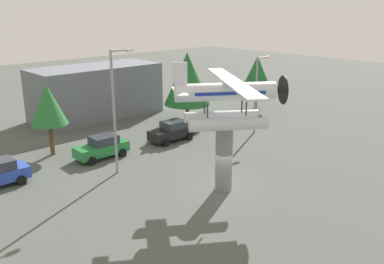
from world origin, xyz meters
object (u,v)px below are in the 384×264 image
object	(u,v)px
streetlight_secondary	(258,89)
tree_center_back	(187,79)
tree_far_east	(257,72)
floatplane_monument	(227,99)
display_pedestal	(224,158)
storefront_building	(97,92)
car_far_black	(172,131)
tree_east	(48,105)
streetlight_primary	(116,104)
car_mid_green	(102,147)

from	to	relation	value
streetlight_secondary	tree_center_back	xyz separation A→B (m)	(-2.85, 6.51, 0.44)
tree_center_back	tree_far_east	bearing A→B (deg)	-3.16
floatplane_monument	tree_center_back	distance (m)	15.94
display_pedestal	storefront_building	xyz separation A→B (m)	(3.70, 22.00, 0.54)
car_far_black	tree_east	xyz separation A→B (m)	(-9.39, 3.81, 3.21)
streetlight_primary	tree_east	bearing A→B (deg)	105.58
tree_east	tree_far_east	world-z (taller)	tree_far_east
car_mid_green	streetlight_primary	xyz separation A→B (m)	(-0.68, -3.43, 4.14)
car_mid_green	car_far_black	world-z (taller)	same
tree_east	tree_center_back	distance (m)	14.05
tree_far_east	car_mid_green	bearing A→B (deg)	-174.56
storefront_building	tree_far_east	xyz separation A→B (m)	(15.33, -9.36, 1.60)
car_mid_green	streetlight_primary	distance (m)	5.42
display_pedestal	streetlight_primary	size ratio (longest dim) A/B	0.50
floatplane_monument	streetlight_secondary	size ratio (longest dim) A/B	1.30
streetlight_secondary	tree_east	size ratio (longest dim) A/B	1.24
floatplane_monument	tree_east	xyz separation A→B (m)	(-5.31, 14.00, -1.94)
streetlight_secondary	storefront_building	xyz separation A→B (m)	(-7.98, 15.31, -1.45)
streetlight_secondary	car_far_black	bearing A→B (deg)	155.39
floatplane_monument	display_pedestal	bearing A→B (deg)	-180.00
storefront_building	tree_east	xyz separation A→B (m)	(-8.90, -8.07, 1.37)
car_far_black	tree_far_east	distance (m)	15.44
streetlight_primary	tree_east	distance (m)	7.10
display_pedestal	storefront_building	world-z (taller)	storefront_building
car_far_black	streetlight_primary	world-z (taller)	streetlight_primary
tree_center_back	tree_far_east	world-z (taller)	tree_center_back
floatplane_monument	streetlight_secondary	xyz separation A→B (m)	(11.56, 6.77, -1.86)
car_far_black	tree_east	world-z (taller)	tree_east
streetlight_secondary	tree_center_back	distance (m)	7.12
storefront_building	car_mid_green	bearing A→B (deg)	-118.99
storefront_building	tree_far_east	size ratio (longest dim) A/B	2.19
display_pedestal	car_mid_green	distance (m)	10.97
floatplane_monument	storefront_building	bearing A→B (deg)	114.87
tree_east	tree_center_back	bearing A→B (deg)	-2.97
car_far_black	streetlight_primary	bearing A→B (deg)	21.65
streetlight_secondary	tree_center_back	size ratio (longest dim) A/B	0.99
display_pedestal	tree_center_back	world-z (taller)	tree_center_back
display_pedestal	streetlight_primary	bearing A→B (deg)	114.86
floatplane_monument	car_mid_green	xyz separation A→B (m)	(-2.74, 10.65, -5.15)
streetlight_secondary	storefront_building	world-z (taller)	streetlight_secondary
display_pedestal	car_far_black	world-z (taller)	display_pedestal
display_pedestal	streetlight_secondary	world-z (taller)	streetlight_secondary
display_pedestal	tree_far_east	bearing A→B (deg)	33.60
streetlight_primary	streetlight_secondary	bearing A→B (deg)	-1.73
tree_east	tree_center_back	xyz separation A→B (m)	(14.02, -0.73, 0.52)
floatplane_monument	storefront_building	xyz separation A→B (m)	(3.59, 22.07, -3.31)
car_far_black	streetlight_secondary	distance (m)	8.87
display_pedestal	streetlight_primary	distance (m)	8.37
streetlight_secondary	floatplane_monument	bearing A→B (deg)	-149.67
streetlight_primary	tree_east	size ratio (longest dim) A/B	1.53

